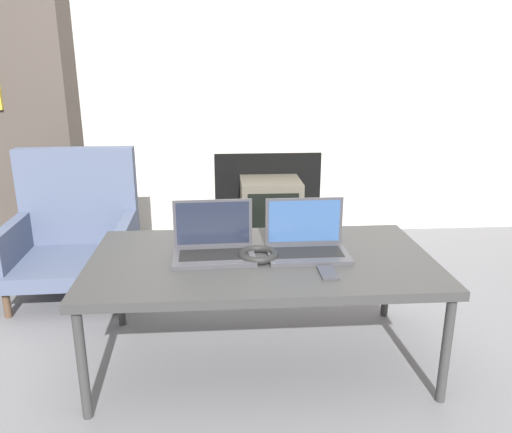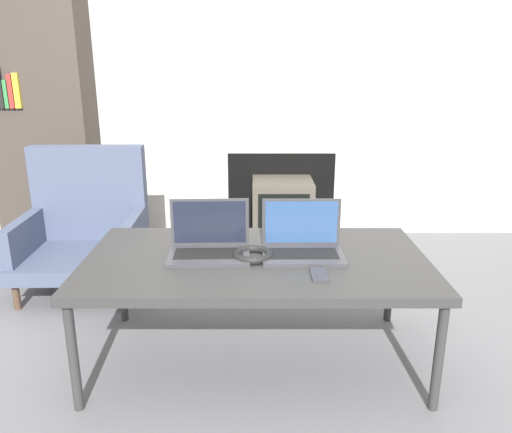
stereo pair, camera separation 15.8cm
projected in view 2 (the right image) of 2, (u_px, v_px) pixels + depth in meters
ground_plane at (256, 391)px, 1.94m from camera, size 14.00×14.00×0.00m
wall_back at (257, 53)px, 3.41m from camera, size 7.00×0.08×2.60m
table at (256, 264)px, 2.03m from camera, size 1.38×0.75×0.47m
laptop_left at (209, 243)px, 2.05m from camera, size 0.33×0.23×0.22m
laptop_right at (302, 243)px, 2.04m from camera, size 0.33×0.23×0.22m
headphones at (253, 255)px, 2.01m from camera, size 0.17×0.17×0.03m
phone at (319, 275)px, 1.84m from camera, size 0.06×0.12×0.01m
tv at (282, 212)px, 3.49m from camera, size 0.41×0.38×0.45m
armchair at (86, 225)px, 2.82m from camera, size 0.66×0.60×0.77m
bookshelf at (43, 119)px, 3.34m from camera, size 0.64×0.32×1.72m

